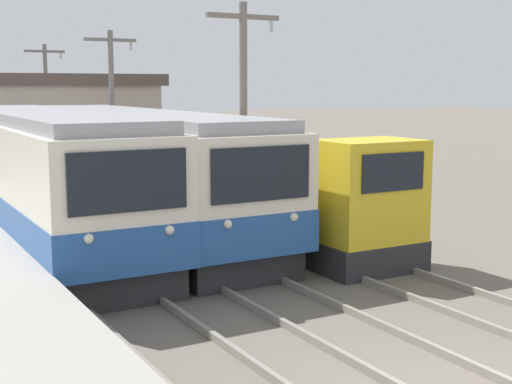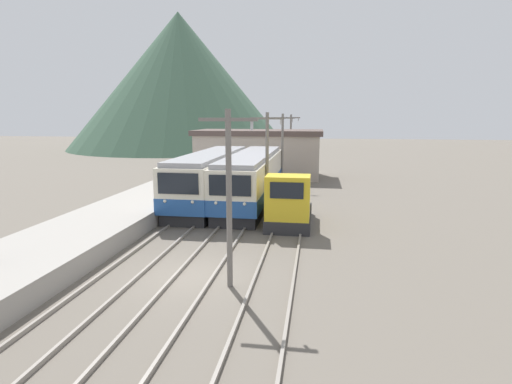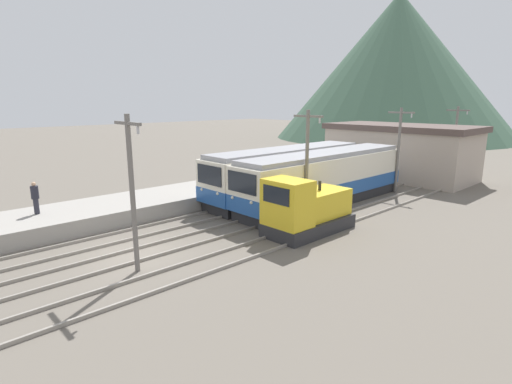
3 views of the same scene
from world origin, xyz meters
TOP-DOWN VIEW (x-y plane):
  - ground_plane at (0.00, 0.00)m, footprint 200.00×200.00m
  - platform_left at (-6.25, 0.00)m, footprint 4.50×54.00m
  - track_left at (-2.60, 0.00)m, footprint 1.54×60.00m
  - track_center at (0.20, 0.00)m, footprint 1.54×60.00m
  - track_right at (3.20, 0.00)m, footprint 1.54×60.00m
  - commuter_train_left at (-2.60, 12.85)m, footprint 2.84×13.53m
  - commuter_train_center at (0.20, 13.42)m, footprint 2.84×14.54m
  - shunting_locomotive at (3.20, 7.95)m, footprint 2.40×5.03m
  - catenary_mast_near at (1.71, -0.70)m, footprint 2.00×0.20m
  - catenary_mast_mid at (1.71, 9.73)m, footprint 2.00×0.20m
  - catenary_mast_far at (1.71, 20.16)m, footprint 2.00×0.20m
  - catenary_mast_distant at (1.71, 30.58)m, footprint 2.00×0.20m
  - station_building at (-1.16, 26.00)m, footprint 12.60×6.30m
  - mountain_backdrop at (-21.89, 62.38)m, footprint 42.20×42.20m

SIDE VIEW (x-z plane):
  - ground_plane at x=0.00m, z-range 0.00..0.00m
  - track_left at x=-2.60m, z-range 0.00..0.14m
  - track_center at x=0.20m, z-range 0.00..0.14m
  - track_right at x=3.20m, z-range 0.00..0.14m
  - platform_left at x=-6.25m, z-range 0.00..0.91m
  - shunting_locomotive at x=3.20m, z-range -0.29..2.71m
  - commuter_train_center at x=0.20m, z-range -0.12..3.36m
  - commuter_train_left at x=-2.60m, z-range -0.12..3.42m
  - station_building at x=-1.16m, z-range 0.02..4.71m
  - catenary_mast_near at x=1.71m, z-range 0.31..6.54m
  - catenary_mast_mid at x=1.71m, z-range 0.31..6.54m
  - catenary_mast_far at x=1.71m, z-range 0.31..6.54m
  - catenary_mast_distant at x=1.71m, z-range 0.31..6.54m
  - mountain_backdrop at x=-21.89m, z-range 0.00..25.34m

